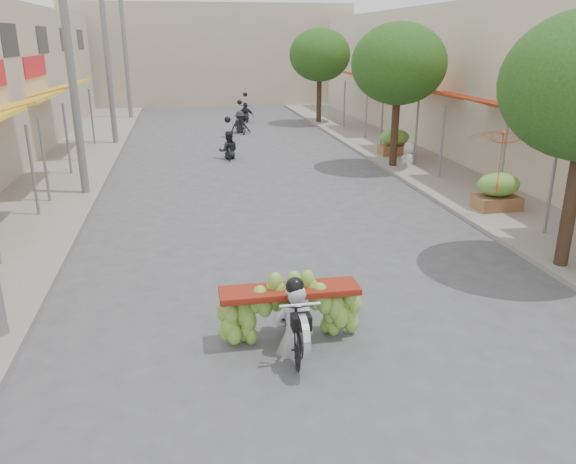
{
  "coord_description": "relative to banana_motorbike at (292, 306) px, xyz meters",
  "views": [
    {
      "loc": [
        -2.29,
        -5.78,
        4.64
      ],
      "look_at": [
        -0.42,
        4.31,
        1.1
      ],
      "focal_mm": 35.0,
      "sensor_mm": 36.0,
      "label": 1
    }
  ],
  "objects": [
    {
      "name": "sidewalk_right",
      "position": [
        7.8,
        13.09,
        -0.66
      ],
      "size": [
        4.0,
        60.0,
        0.12
      ],
      "primitive_type": "cube",
      "color": "gray",
      "rests_on": "ground"
    },
    {
      "name": "bg_motorbike_c",
      "position": [
        2.15,
        25.62,
        0.07
      ],
      "size": [
        0.99,
        1.66,
        1.95
      ],
      "color": "black",
      "rests_on": "ground"
    },
    {
      "name": "sidewalk_left",
      "position": [
        -6.2,
        13.09,
        -0.66
      ],
      "size": [
        4.0,
        60.0,
        0.12
      ],
      "primitive_type": "cube",
      "color": "gray",
      "rests_on": "ground"
    },
    {
      "name": "pedestrian",
      "position": [
        6.94,
        12.36,
        0.21
      ],
      "size": [
        0.92,
        0.77,
        1.61
      ],
      "rotation": [
        0.0,
        0.0,
        3.59
      ],
      "color": "white",
      "rests_on": "ground"
    },
    {
      "name": "street_tree_far",
      "position": [
        6.2,
        24.09,
        3.07
      ],
      "size": [
        3.4,
        3.4,
        5.25
      ],
      "color": "#3A2719",
      "rests_on": "ground"
    },
    {
      "name": "market_umbrella",
      "position": [
        6.62,
        5.47,
        1.74
      ],
      "size": [
        2.32,
        2.32,
        1.73
      ],
      "rotation": [
        0.0,
        0.0,
        0.26
      ],
      "color": "#CE481B",
      "rests_on": "ground"
    },
    {
      "name": "utility_pole_far",
      "position": [
        -4.6,
        19.09,
        3.31
      ],
      "size": [
        0.6,
        0.24,
        8.0
      ],
      "color": "slate",
      "rests_on": "ground"
    },
    {
      "name": "utility_pole_mid",
      "position": [
        -4.6,
        10.09,
        3.31
      ],
      "size": [
        0.6,
        0.24,
        8.0
      ],
      "color": "slate",
      "rests_on": "ground"
    },
    {
      "name": "bg_motorbike_a",
      "position": [
        0.26,
        15.04,
        0.05
      ],
      "size": [
        0.81,
        1.52,
        1.95
      ],
      "color": "black",
      "rests_on": "ground"
    },
    {
      "name": "far_building",
      "position": [
        0.8,
        36.09,
        2.78
      ],
      "size": [
        20.0,
        6.0,
        7.0
      ],
      "primitive_type": "cube",
      "color": "#BEAC96",
      "rests_on": "ground"
    },
    {
      "name": "ground",
      "position": [
        0.8,
        -1.91,
        -0.72
      ],
      "size": [
        120.0,
        120.0,
        0.0
      ],
      "primitive_type": "plane",
      "color": "#535358",
      "rests_on": "ground"
    },
    {
      "name": "street_tree_mid",
      "position": [
        6.2,
        12.09,
        3.07
      ],
      "size": [
        3.4,
        3.4,
        5.25
      ],
      "color": "#3A2719",
      "rests_on": "ground"
    },
    {
      "name": "bg_motorbike_b",
      "position": [
        1.4,
        21.49,
        0.13
      ],
      "size": [
        1.15,
        1.78,
        1.95
      ],
      "color": "black",
      "rests_on": "ground"
    },
    {
      "name": "produce_crate_far",
      "position": [
        7.0,
        14.09,
        -0.0
      ],
      "size": [
        1.2,
        0.88,
        1.16
      ],
      "color": "brown",
      "rests_on": "ground"
    },
    {
      "name": "produce_crate_mid",
      "position": [
        7.0,
        6.09,
        -0.0
      ],
      "size": [
        1.2,
        0.88,
        1.16
      ],
      "color": "brown",
      "rests_on": "ground"
    },
    {
      "name": "utility_pole_back",
      "position": [
        -4.6,
        28.09,
        3.31
      ],
      "size": [
        0.6,
        0.24,
        8.0
      ],
      "color": "slate",
      "rests_on": "ground"
    },
    {
      "name": "shophouse_row_right",
      "position": [
        12.79,
        12.09,
        2.28
      ],
      "size": [
        9.77,
        40.0,
        6.0
      ],
      "color": "beige",
      "rests_on": "ground"
    },
    {
      "name": "banana_motorbike",
      "position": [
        0.0,
        0.0,
        0.0
      ],
      "size": [
        2.21,
        1.89,
        2.17
      ],
      "color": "black",
      "rests_on": "ground"
    }
  ]
}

